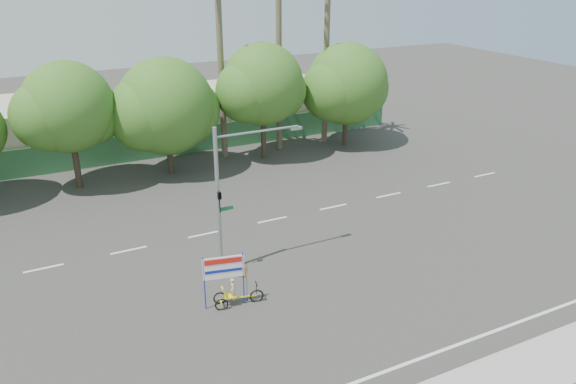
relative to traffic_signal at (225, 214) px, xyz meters
name	(u,v)px	position (x,y,z in m)	size (l,w,h in m)	color
ground	(309,300)	(2.20, -3.98, -2.92)	(120.00, 120.00, 0.00)	#33302D
fence	(170,143)	(2.20, 17.52, -1.92)	(38.00, 0.08, 2.00)	#336B3D
building_left	(17,132)	(-7.80, 22.02, -0.92)	(12.00, 8.00, 4.00)	beige
building_right	(247,107)	(10.20, 22.02, -1.12)	(14.00, 8.00, 3.60)	beige
tree_left	(68,110)	(-4.85, 14.02, 2.14)	(6.66, 5.60, 8.07)	#473828
tree_center	(165,109)	(1.14, 14.02, 1.55)	(7.62, 6.40, 7.85)	#473828
tree_right	(262,87)	(8.15, 14.02, 2.32)	(6.90, 5.80, 8.36)	#473828
tree_far_right	(346,86)	(15.15, 14.02, 1.73)	(7.38, 6.20, 7.94)	#473828
palm_tall	(279,7)	(10.20, 15.52, 7.55)	(3.73, 3.79, 17.45)	#70604C
palm_mid	(327,20)	(14.20, 15.52, 6.48)	(3.73, 3.79, 15.45)	#70604C
palm_short	(219,34)	(5.70, 15.52, 5.94)	(3.73, 3.79, 14.45)	#70604C
traffic_signal	(225,214)	(0.00, 0.00, 0.00)	(4.72, 1.10, 7.00)	gray
trike_billboard	(230,285)	(-0.95, -2.83, -1.92)	(2.48, 0.87, 2.48)	black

